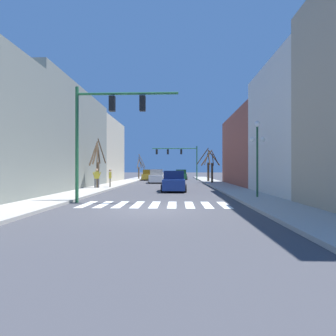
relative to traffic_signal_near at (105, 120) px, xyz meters
name	(u,v)px	position (x,y,z in m)	size (l,w,h in m)	color
ground_plane	(152,210)	(2.83, -2.41, -4.60)	(240.00, 240.00, 0.00)	#424247
sidewalk_left	(24,208)	(-3.13, -2.41, -4.52)	(2.63, 90.00, 0.15)	#ADA89E
sidewalk_right	(284,209)	(8.79, -2.41, -4.52)	(2.63, 90.00, 0.15)	#ADA89E
building_row_left	(54,142)	(-7.45, 9.51, -0.23)	(6.00, 35.58, 9.08)	gray
building_row_right	(298,135)	(13.11, 5.69, -0.15)	(6.00, 29.71, 9.88)	tan
crosswalk_stripes	(155,205)	(2.83, -0.68, -4.59)	(7.65, 2.60, 0.01)	white
traffic_signal_near	(105,120)	(0.00, 0.00, 0.00)	(5.71, 0.28, 6.42)	#236038
traffic_signal_far	(179,155)	(4.36, 28.70, -0.40)	(7.43, 0.28, 5.61)	#236038
street_lamp_right_corner	(257,144)	(8.91, 1.91, -1.17)	(0.95, 0.36, 4.65)	#1E4C2D
car_parked_right_far	(149,175)	(-0.63, 28.30, -3.79)	(2.12, 4.15, 1.75)	#A38423
car_parked_left_far	(181,175)	(4.65, 31.26, -3.79)	(2.12, 4.52, 1.73)	#236B38
car_driving_toward_lane	(157,177)	(1.31, 20.21, -3.77)	(1.99, 4.49, 1.80)	white
car_parked_left_near	(174,182)	(3.72, 7.63, -3.80)	(2.02, 4.26, 1.71)	navy
pedestrian_waiting_at_curb	(97,176)	(-3.33, 9.27, -3.41)	(0.75, 0.32, 1.74)	#4C4C51
pedestrian_on_left_sidewalk	(110,176)	(-2.38, 10.33, -3.45)	(0.33, 0.72, 1.69)	#7A705B
street_tree_right_mid	(211,168)	(8.26, 18.51, -2.60)	(2.37, 2.21, 4.12)	#473828
street_tree_left_far	(140,168)	(-2.50, 30.67, -2.59)	(1.34, 1.46, 4.27)	brown
street_tree_right_near	(208,165)	(8.35, 22.29, -2.20)	(3.31, 1.55, 4.65)	#473828
street_tree_left_mid	(97,164)	(-3.29, 9.31, -2.30)	(1.08, 1.85, 4.52)	brown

